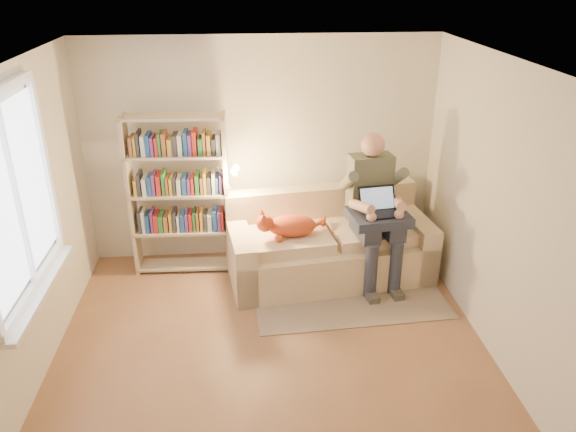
{
  "coord_description": "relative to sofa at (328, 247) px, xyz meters",
  "views": [
    {
      "loc": [
        -0.21,
        -3.94,
        3.3
      ],
      "look_at": [
        0.21,
        1.0,
        1.04
      ],
      "focal_mm": 35.0,
      "sensor_mm": 36.0,
      "label": 1
    }
  ],
  "objects": [
    {
      "name": "floor",
      "position": [
        -0.72,
        -1.64,
        -0.34
      ],
      "size": [
        4.5,
        4.5,
        0.0
      ],
      "primitive_type": "plane",
      "color": "brown",
      "rests_on": "ground"
    },
    {
      "name": "ceiling",
      "position": [
        -0.72,
        -1.64,
        2.26
      ],
      "size": [
        4.0,
        4.5,
        0.02
      ],
      "primitive_type": "cube",
      "color": "white",
      "rests_on": "wall_back"
    },
    {
      "name": "wall_left",
      "position": [
        -2.72,
        -1.64,
        0.96
      ],
      "size": [
        0.02,
        4.5,
        2.6
      ],
      "primitive_type": "cube",
      "color": "silver",
      "rests_on": "floor"
    },
    {
      "name": "wall_right",
      "position": [
        1.28,
        -1.64,
        0.96
      ],
      "size": [
        0.02,
        4.5,
        2.6
      ],
      "primitive_type": "cube",
      "color": "silver",
      "rests_on": "floor"
    },
    {
      "name": "wall_back",
      "position": [
        -0.72,
        0.61,
        0.96
      ],
      "size": [
        4.0,
        0.02,
        2.6
      ],
      "primitive_type": "cube",
      "color": "silver",
      "rests_on": "floor"
    },
    {
      "name": "window",
      "position": [
        -2.66,
        -1.44,
        1.03
      ],
      "size": [
        0.12,
        1.52,
        1.69
      ],
      "color": "white",
      "rests_on": "wall_left"
    },
    {
      "name": "sofa",
      "position": [
        0.0,
        0.0,
        0.0
      ],
      "size": [
        2.34,
        1.28,
        0.95
      ],
      "rotation": [
        0.0,
        0.0,
        0.13
      ],
      "color": "beige",
      "rests_on": "floor"
    },
    {
      "name": "person",
      "position": [
        0.47,
        -0.11,
        0.58
      ],
      "size": [
        0.55,
        0.79,
        1.65
      ],
      "rotation": [
        0.0,
        0.0,
        0.13
      ],
      "color": "#646B57",
      "rests_on": "sofa"
    },
    {
      "name": "cat",
      "position": [
        -0.52,
        -0.21,
        0.38
      ],
      "size": [
        0.78,
        0.35,
        0.29
      ],
      "rotation": [
        0.0,
        0.0,
        0.13
      ],
      "color": "#FA6431",
      "rests_on": "sofa"
    },
    {
      "name": "blanket",
      "position": [
        0.56,
        -0.27,
        0.48
      ],
      "size": [
        0.67,
        0.58,
        0.1
      ],
      "primitive_type": "cube",
      "rotation": [
        0.0,
        0.0,
        0.13
      ],
      "color": "#252C42",
      "rests_on": "person"
    },
    {
      "name": "laptop",
      "position": [
        0.56,
        -0.25,
        0.59
      ],
      "size": [
        0.44,
        0.4,
        0.33
      ],
      "rotation": [
        0.0,
        0.0,
        0.13
      ],
      "color": "black",
      "rests_on": "blanket"
    },
    {
      "name": "bookshelf",
      "position": [
        -1.64,
        0.26,
        0.68
      ],
      "size": [
        1.22,
        0.37,
        1.85
      ],
      "rotation": [
        0.0,
        0.0,
        -0.03
      ],
      "color": "#C3B193",
      "rests_on": "floor"
    },
    {
      "name": "rug",
      "position": [
        0.15,
        -0.48,
        -0.34
      ],
      "size": [
        2.1,
        1.32,
        0.01
      ],
      "primitive_type": "cube",
      "rotation": [
        0.0,
        0.0,
        0.06
      ],
      "color": "gray",
      "rests_on": "floor"
    }
  ]
}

